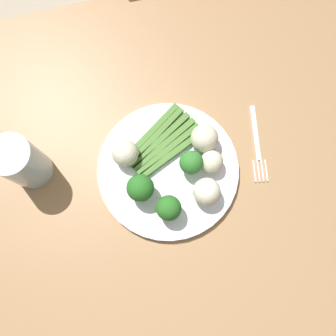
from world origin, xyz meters
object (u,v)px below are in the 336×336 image
(plate, at_px, (168,169))
(fork, at_px, (257,144))
(broccoli_near_center, at_px, (191,163))
(cauliflower_left, at_px, (207,192))
(broccoli_back, at_px, (169,208))
(cauliflower_outer_edge, at_px, (204,138))
(cauliflower_front_left, at_px, (125,153))
(asparagus_bundle, at_px, (162,143))
(broccoli_back_right, at_px, (140,188))
(dining_table, at_px, (155,180))
(chair, at_px, (179,7))
(water_glass, at_px, (22,163))
(cauliflower_front, at_px, (212,162))

(plate, xyz_separation_m, fork, (-0.19, -0.01, -0.01))
(broccoli_near_center, relative_size, cauliflower_left, 1.05)
(plate, bearing_deg, broccoli_back, 76.51)
(cauliflower_outer_edge, bearing_deg, cauliflower_front_left, -3.29)
(plate, xyz_separation_m, cauliflower_left, (-0.06, 0.07, 0.03))
(asparagus_bundle, relative_size, broccoli_back, 2.98)
(broccoli_back_right, height_order, broccoli_back, broccoli_back_right)
(dining_table, height_order, chair, chair)
(cauliflower_left, bearing_deg, asparagus_bundle, -64.86)
(broccoli_back_right, height_order, cauliflower_left, broccoli_back_right)
(dining_table, height_order, broccoli_near_center, broccoli_near_center)
(broccoli_near_center, distance_m, cauliflower_outer_edge, 0.06)
(broccoli_back, relative_size, water_glass, 0.48)
(dining_table, xyz_separation_m, cauliflower_left, (-0.09, 0.08, 0.16))
(plate, distance_m, asparagus_bundle, 0.05)
(cauliflower_left, distance_m, water_glass, 0.35)
(chair, height_order, water_glass, water_glass)
(broccoli_back_right, xyz_separation_m, broccoli_back, (-0.04, 0.05, -0.00))
(broccoli_back, bearing_deg, cauliflower_front_left, -66.28)
(asparagus_bundle, bearing_deg, cauliflower_front_left, 158.30)
(cauliflower_front, bearing_deg, water_glass, -12.98)
(broccoli_near_center, xyz_separation_m, cauliflower_front_left, (0.12, -0.05, -0.01))
(cauliflower_outer_edge, bearing_deg, dining_table, 11.96)
(asparagus_bundle, bearing_deg, broccoli_back, -127.15)
(broccoli_back_right, distance_m, fork, 0.26)
(dining_table, height_order, fork, fork)
(plate, relative_size, broccoli_near_center, 5.05)
(chair, distance_m, cauliflower_front_left, 0.66)
(cauliflower_front, bearing_deg, fork, -169.03)
(broccoli_back_right, height_order, fork, broccoli_back_right)
(dining_table, relative_size, plate, 4.31)
(plate, relative_size, water_glass, 2.32)
(dining_table, xyz_separation_m, water_glass, (0.23, -0.06, 0.18))
(dining_table, bearing_deg, broccoli_back_right, 54.25)
(broccoli_back, bearing_deg, cauliflower_left, -170.53)
(chair, xyz_separation_m, cauliflower_front, (0.10, 0.59, 0.30))
(asparagus_bundle, relative_size, cauliflower_outer_edge, 3.16)
(chair, height_order, plate, chair)
(broccoli_back, height_order, cauliflower_front, broccoli_back)
(broccoli_back_right, bearing_deg, chair, -111.82)
(asparagus_bundle, bearing_deg, cauliflower_left, -93.31)
(cauliflower_left, bearing_deg, plate, -49.52)
(plate, distance_m, cauliflower_outer_edge, 0.10)
(broccoli_back_right, bearing_deg, cauliflower_outer_edge, -154.97)
(cauliflower_outer_edge, distance_m, fork, 0.12)
(asparagus_bundle, distance_m, cauliflower_front, 0.11)
(plate, bearing_deg, asparagus_bundle, -91.20)
(chair, xyz_separation_m, cauliflower_front_left, (0.26, 0.53, 0.30))
(broccoli_back_right, relative_size, cauliflower_front, 1.44)
(chair, bearing_deg, cauliflower_front_left, 65.63)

